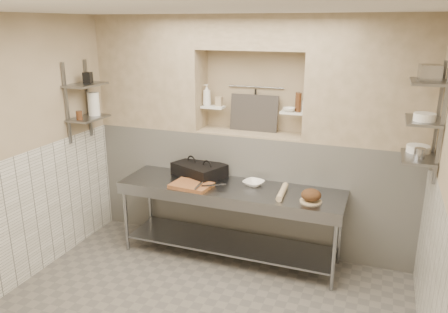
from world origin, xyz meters
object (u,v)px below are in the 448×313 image
at_px(rolling_pin, 282,192).
at_px(bowl_alcove, 289,110).
at_px(bottle_soap, 207,95).
at_px(cutting_board, 191,185).
at_px(bread_loaf, 311,195).
at_px(jug_left, 94,104).
at_px(panini_press, 199,170).
at_px(mixing_bowl, 254,183).
at_px(prep_table, 229,208).

bearing_deg(rolling_pin, bowl_alcove, 98.63).
distance_m(rolling_pin, bottle_soap, 1.57).
xyz_separation_m(cutting_board, bread_loaf, (1.35, 0.05, 0.06)).
xyz_separation_m(cutting_board, bottle_soap, (-0.10, 0.72, 0.92)).
height_order(cutting_board, jug_left, jug_left).
bearing_deg(jug_left, panini_press, 10.38).
height_order(bottle_soap, jug_left, bottle_soap).
distance_m(mixing_bowl, rolling_pin, 0.41).
relative_size(prep_table, bottle_soap, 9.81).
xyz_separation_m(rolling_pin, jug_left, (-2.38, 0.01, 0.82)).
xyz_separation_m(panini_press, jug_left, (-1.29, -0.24, 0.77)).
bearing_deg(cutting_board, jug_left, 173.91).
bearing_deg(bread_loaf, rolling_pin, 165.12).
bearing_deg(rolling_pin, bread_loaf, -14.88).
height_order(bread_loaf, bottle_soap, bottle_soap).
relative_size(rolling_pin, bread_loaf, 2.09).
bearing_deg(mixing_bowl, panini_press, 173.53).
distance_m(panini_press, rolling_pin, 1.12).
relative_size(panini_press, bread_loaf, 3.35).
height_order(cutting_board, rolling_pin, rolling_pin).
bearing_deg(bowl_alcove, jug_left, -166.28).
height_order(prep_table, mixing_bowl, mixing_bowl).
height_order(panini_press, bowl_alcove, bowl_alcove).
xyz_separation_m(mixing_bowl, rolling_pin, (0.38, -0.16, 0.01)).
height_order(bread_loaf, jug_left, jug_left).
distance_m(mixing_bowl, bottle_soap, 1.26).
height_order(panini_press, cutting_board, panini_press).
relative_size(rolling_pin, jug_left, 1.57).
height_order(rolling_pin, bowl_alcove, bowl_alcove).
relative_size(panini_press, bowl_alcove, 4.85).
bearing_deg(jug_left, rolling_pin, -0.24).
distance_m(panini_press, bottle_soap, 0.93).
height_order(panini_press, jug_left, jug_left).
xyz_separation_m(panini_press, bowl_alcove, (1.01, 0.32, 0.76)).
xyz_separation_m(rolling_pin, bread_loaf, (0.33, -0.09, 0.04)).
xyz_separation_m(mixing_bowl, jug_left, (-2.01, -0.15, 0.82)).
distance_m(panini_press, cutting_board, 0.39).
bearing_deg(prep_table, bowl_alcove, 45.72).
xyz_separation_m(prep_table, mixing_bowl, (0.25, 0.14, 0.29)).
bearing_deg(panini_press, bread_loaf, 9.43).
distance_m(mixing_bowl, jug_left, 2.18).
relative_size(prep_table, cutting_board, 5.74).
bearing_deg(mixing_bowl, cutting_board, -155.34).
xyz_separation_m(prep_table, panini_press, (-0.47, 0.22, 0.34)).
distance_m(bread_loaf, bowl_alcove, 1.09).
xyz_separation_m(prep_table, bread_loaf, (0.95, -0.11, 0.33)).
relative_size(mixing_bowl, bowl_alcove, 1.59).
xyz_separation_m(panini_press, cutting_board, (0.07, -0.38, -0.06)).
height_order(panini_press, bottle_soap, bottle_soap).
xyz_separation_m(mixing_bowl, bread_loaf, (0.70, -0.25, 0.05)).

